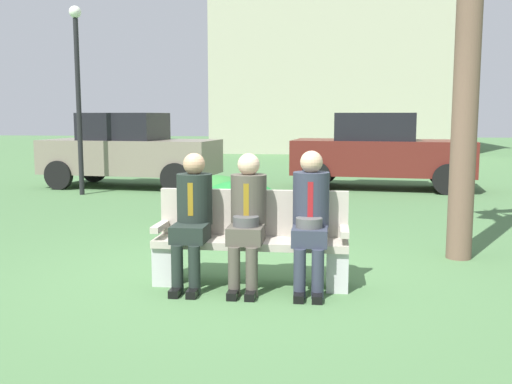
{
  "coord_description": "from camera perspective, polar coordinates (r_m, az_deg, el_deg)",
  "views": [
    {
      "loc": [
        0.91,
        -5.7,
        1.61
      ],
      "look_at": [
        0.17,
        0.11,
        0.85
      ],
      "focal_mm": 41.0,
      "sensor_mm": 36.0,
      "label": 1
    }
  ],
  "objects": [
    {
      "name": "street_lamp",
      "position": [
        12.5,
        -16.99,
        10.28
      ],
      "size": [
        0.24,
        0.24,
        3.78
      ],
      "color": "black",
      "rests_on": "ground"
    },
    {
      "name": "parked_car_near",
      "position": [
        13.56,
        -12.26,
        3.99
      ],
      "size": [
        4.04,
        2.04,
        1.68
      ],
      "color": "slate",
      "rests_on": "ground"
    },
    {
      "name": "ground_plane",
      "position": [
        6.0,
        -1.74,
        -8.18
      ],
      "size": [
        80.0,
        80.0,
        0.0
      ],
      "primitive_type": "plane",
      "color": "#487042"
    },
    {
      "name": "building_backdrop",
      "position": [
        28.14,
        7.91,
        14.6
      ],
      "size": [
        11.32,
        7.02,
        10.26
      ],
      "color": "#A9A98F",
      "rests_on": "ground"
    },
    {
      "name": "seated_man_middle",
      "position": [
        5.46,
        -0.86,
        -2.14
      ],
      "size": [
        0.34,
        0.72,
        1.27
      ],
      "color": "#4C473D",
      "rests_on": "ground"
    },
    {
      "name": "shrub_near_bench",
      "position": [
        9.07,
        -3.89,
        -0.57
      ],
      "size": [
        1.13,
        1.03,
        0.7
      ],
      "primitive_type": "ellipsoid",
      "color": "#337B34",
      "rests_on": "ground"
    },
    {
      "name": "shrub_mid_lawn",
      "position": [
        7.96,
        -1.57,
        -1.54
      ],
      "size": [
        1.19,
        1.09,
        0.74
      ],
      "primitive_type": "ellipsoid",
      "color": "#217A31",
      "rests_on": "ground"
    },
    {
      "name": "seated_man_right",
      "position": [
        5.41,
        5.33,
        -2.1
      ],
      "size": [
        0.34,
        0.72,
        1.29
      ],
      "color": "#2D3342",
      "rests_on": "ground"
    },
    {
      "name": "park_bench",
      "position": [
        5.64,
        -0.45,
        -4.79
      ],
      "size": [
        1.84,
        0.44,
        0.9
      ],
      "color": "#B7AD9E",
      "rests_on": "ground"
    },
    {
      "name": "seated_man_left",
      "position": [
        5.56,
        -6.22,
        -1.98
      ],
      "size": [
        0.34,
        0.72,
        1.26
      ],
      "color": "#1E2823",
      "rests_on": "ground"
    },
    {
      "name": "parked_car_far",
      "position": [
        13.3,
        12.04,
        3.93
      ],
      "size": [
        4.04,
        2.04,
        1.68
      ],
      "color": "#591E19",
      "rests_on": "ground"
    }
  ]
}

